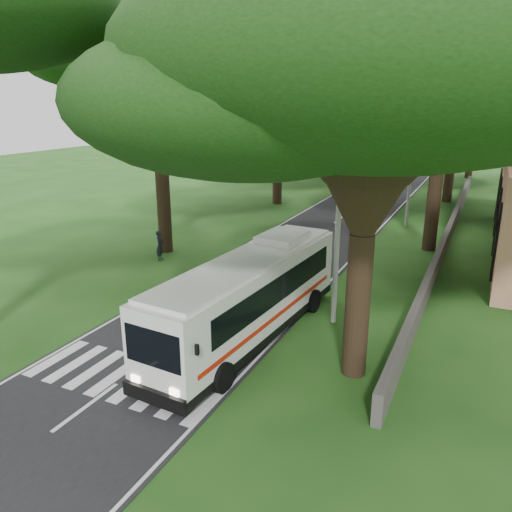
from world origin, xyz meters
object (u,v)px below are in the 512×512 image
Objects in this scene: distant_car_b at (394,169)px; pedestrian at (160,246)px; pole_mid at (410,174)px; distant_car_a at (346,189)px; coach_bus at (250,295)px; pole_near at (337,234)px; pole_far at (439,151)px.

pedestrian is (-6.37, -44.72, 0.23)m from distant_car_b.
pole_mid is 13.86m from distant_car_a.
distant_car_a is 18.19m from distant_car_b.
pedestrian is (-9.87, 7.21, -0.98)m from coach_bus.
distant_car_b is (-6.30, 28.93, -3.44)m from pole_mid.
pole_near is 1.86× the size of distant_car_b.
pole_far is 4.15× the size of pedestrian.
pole_far is 43.15m from coach_bus.
distant_car_a is (-7.95, -9.19, -3.47)m from pole_far.
pole_mid is at bearing 146.24° from distant_car_a.
pole_mid reaches higher than distant_car_a.
distant_car_a is at bearing 104.46° from pole_near.
distant_car_a is at bearing 102.95° from coach_bus.
coach_bus is at bearing -132.96° from pole_near.
pole_mid is at bearing -90.00° from pole_far.
pole_far is at bearing -52.98° from distant_car_b.
pole_far is (0.00, 40.00, 0.00)m from pole_near.
distant_car_a is 27.02m from pedestrian.
distant_car_a is at bearing -26.49° from pedestrian.
coach_bus is 12.27m from pedestrian.
coach_bus is 52.06m from distant_car_b.
pole_far is 1.86× the size of distant_car_b.
pole_mid is 0.64× the size of coach_bus.
pole_near is at bearing -90.00° from pole_far.
pole_far reaches higher than distant_car_b.
pole_near is at bearing 51.33° from coach_bus.
pole_far reaches higher than coach_bus.
pole_near is 49.45m from distant_car_b.
pole_near is 1.00× the size of pole_mid.
pole_mid is 20.00m from pole_far.
pole_far is at bearing 90.00° from pole_mid.
pole_mid is at bearing 87.36° from coach_bus.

